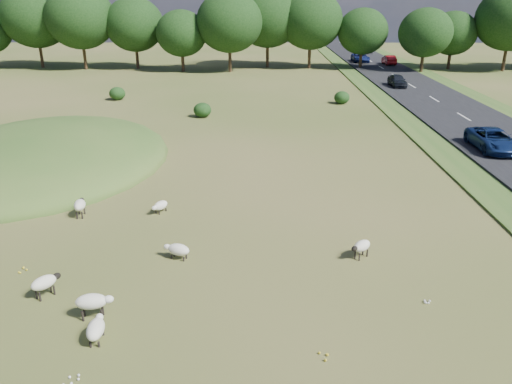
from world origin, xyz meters
TOP-DOWN VIEW (x-y plane):
  - ground at (0.00, 20.00)m, footprint 160.00×160.00m
  - mound at (-12.00, 12.00)m, footprint 16.00×20.00m
  - road at (20.00, 30.00)m, footprint 8.00×150.00m
  - treeline at (-1.06, 55.44)m, footprint 96.28×14.66m
  - shrubs at (-2.49, 29.35)m, footprint 24.52×9.41m
  - sheep_0 at (-5.48, -3.78)m, footprint 0.99×1.11m
  - sheep_1 at (-6.59, 3.22)m, footprint 0.64×1.23m
  - sheep_2 at (-1.17, -0.98)m, footprint 1.20×0.78m
  - sheep_3 at (-2.76, 3.69)m, footprint 0.83×1.06m
  - sheep_4 at (-3.36, -5.06)m, footprint 1.30×0.70m
  - sheep_5 at (-2.91, -6.23)m, footprint 0.60×1.23m
  - sheep_6 at (6.36, -0.85)m, footprint 1.03×0.96m
  - car_0 at (18.10, 39.59)m, footprint 1.62×4.02m
  - car_2 at (18.10, 13.99)m, footprint 2.34×5.07m
  - car_3 at (21.90, 59.47)m, footprint 1.46×4.19m
  - car_5 at (21.90, 76.43)m, footprint 1.83×4.50m
  - car_6 at (18.10, 62.61)m, footprint 2.35×5.09m

SIDE VIEW (x-z plane):
  - ground at x=0.00m, z-range 0.00..0.00m
  - mound at x=-12.00m, z-range -2.00..2.00m
  - road at x=20.00m, z-range 0.00..0.25m
  - sheep_3 at x=-2.76m, z-range 0.08..0.68m
  - sheep_2 at x=-1.17m, z-range 0.09..0.75m
  - sheep_5 at x=-2.91m, z-range 0.09..0.80m
  - sheep_6 at x=6.36m, z-range 0.15..0.93m
  - sheep_0 at x=-5.48m, z-range 0.16..0.99m
  - sheep_1 at x=-6.59m, z-range 0.17..1.04m
  - sheep_4 at x=-3.36m, z-range 0.18..1.10m
  - shrubs at x=-2.49m, z-range -0.02..1.31m
  - car_5 at x=21.90m, z-range 0.25..1.56m
  - car_0 at x=18.10m, z-range 0.25..1.62m
  - car_3 at x=21.90m, z-range 0.25..1.63m
  - car_2 at x=18.10m, z-range 0.25..1.66m
  - car_6 at x=18.10m, z-range 0.25..1.67m
  - treeline at x=-1.06m, z-range 0.72..12.41m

